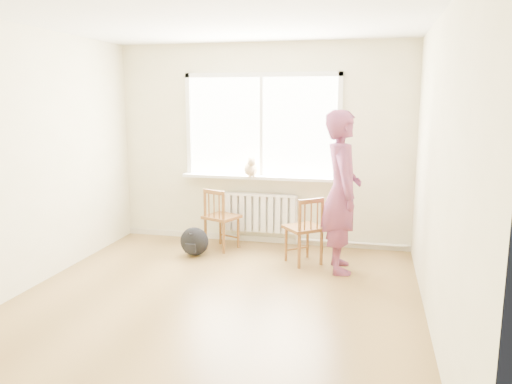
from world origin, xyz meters
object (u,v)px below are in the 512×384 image
Objects in this scene: chair_right at (306,230)px; backpack at (194,241)px; chair_left at (220,219)px; person at (342,192)px; cat at (251,168)px.

backpack is at bearing -39.60° from chair_right.
person is at bearing -173.42° from chair_left.
backpack is (-0.24, -0.32, -0.23)m from chair_left.
chair_right is at bearing 62.21° from person.
chair_left is 0.80m from cat.
person is (1.60, -0.45, 0.51)m from chair_left.
cat is (-1.24, 0.74, 0.14)m from person.
chair_right is at bearing -0.16° from backpack.
chair_right is 2.00× the size of cat.
cat reaches higher than chair_right.
person is 1.45m from cat.
cat reaches higher than chair_left.
chair_left reaches higher than backpack.
cat reaches higher than backpack.
person reaches higher than cat.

